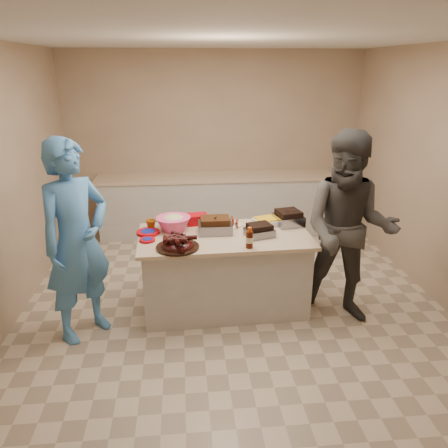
{
  "coord_description": "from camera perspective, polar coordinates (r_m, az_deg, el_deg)",
  "views": [
    {
      "loc": [
        -0.5,
        -4.22,
        2.46
      ],
      "look_at": [
        -0.1,
        -0.03,
        0.93
      ],
      "focal_mm": 35.0,
      "sensor_mm": 36.0,
      "label": 1
    }
  ],
  "objects": [
    {
      "name": "guest_blue",
      "position": [
        4.62,
        -17.35,
        -13.24
      ],
      "size": [
        1.86,
        1.81,
        0.46
      ],
      "primitive_type": "imported",
      "rotation": [
        0.0,
        0.0,
        0.81
      ],
      "color": "#4787C8",
      "rests_on": "ground"
    },
    {
      "name": "guest_gray",
      "position": [
        4.82,
        14.84,
        -11.5
      ],
      "size": [
        1.62,
        2.13,
        0.73
      ],
      "primitive_type": "imported",
      "rotation": [
        0.0,
        0.0,
        -0.41
      ],
      "color": "#44423D",
      "rests_on": "ground"
    },
    {
      "name": "plate_stack_large",
      "position": [
        4.57,
        -9.88,
        -1.26
      ],
      "size": [
        0.25,
        0.25,
        0.03
      ],
      "primitive_type": "cylinder",
      "rotation": [
        0.0,
        0.0,
        0.03
      ],
      "color": "#A8060E",
      "rests_on": "island"
    },
    {
      "name": "mustard_bottle",
      "position": [
        4.52,
        -2.47,
        -1.21
      ],
      "size": [
        0.04,
        0.04,
        0.11
      ],
      "primitive_type": "cylinder",
      "rotation": [
        0.0,
        0.0,
        0.03
      ],
      "color": "#EBCA00",
      "rests_on": "island"
    },
    {
      "name": "brisket_tray",
      "position": [
        4.46,
        4.64,
        -1.57
      ],
      "size": [
        0.32,
        0.29,
        0.08
      ],
      "primitive_type": "cube",
      "rotation": [
        0.0,
        0.0,
        0.28
      ],
      "color": "black",
      "rests_on": "island"
    },
    {
      "name": "pulled_pork_tray",
      "position": [
        4.54,
        -1.17,
        -1.1
      ],
      "size": [
        0.35,
        0.27,
        0.11
      ],
      "primitive_type": "cube",
      "rotation": [
        0.0,
        0.0,
        -0.01
      ],
      "color": "#47230F",
      "rests_on": "island"
    },
    {
      "name": "sauce_bowl",
      "position": [
        4.71,
        -0.57,
        -0.3
      ],
      "size": [
        0.13,
        0.05,
        0.13
      ],
      "primitive_type": "imported",
      "rotation": [
        0.0,
        0.0,
        0.03
      ],
      "color": "silver",
      "rests_on": "island"
    },
    {
      "name": "plastic_cup",
      "position": [
        4.7,
        -9.5,
        -0.63
      ],
      "size": [
        0.11,
        0.1,
        0.11
      ],
      "primitive_type": "imported",
      "rotation": [
        0.0,
        0.0,
        0.03
      ],
      "color": "#A2570C",
      "rests_on": "island"
    },
    {
      "name": "rib_platter",
      "position": [
        4.18,
        -6.07,
        -3.15
      ],
      "size": [
        0.47,
        0.47,
        0.16
      ],
      "primitive_type": null,
      "rotation": [
        0.0,
        0.0,
        -0.16
      ],
      "color": "#390B09",
      "rests_on": "island"
    },
    {
      "name": "roasting_pan",
      "position": [
        4.81,
        8.37,
        -0.09
      ],
      "size": [
        0.33,
        0.33,
        0.11
      ],
      "primitive_type": "cube",
      "rotation": [
        0.0,
        0.0,
        0.21
      ],
      "color": "gray",
      "rests_on": "island"
    },
    {
      "name": "bbq_bottle_a",
      "position": [
        4.17,
        3.32,
        -3.1
      ],
      "size": [
        0.07,
        0.07,
        0.21
      ],
      "primitive_type": "cylinder",
      "rotation": [
        0.0,
        0.0,
        0.03
      ],
      "color": "#380F06",
      "rests_on": "island"
    },
    {
      "name": "mac_cheese_dish",
      "position": [
        4.79,
        5.87,
        -0.05
      ],
      "size": [
        0.36,
        0.31,
        0.08
      ],
      "primitive_type": "cube",
      "rotation": [
        0.0,
        0.0,
        0.29
      ],
      "color": "yellow",
      "rests_on": "island"
    },
    {
      "name": "back_counter",
      "position": [
        6.75,
        -1.0,
        2.62
      ],
      "size": [
        3.6,
        0.64,
        0.9
      ],
      "primitive_type": null,
      "color": "beige",
      "rests_on": "ground"
    },
    {
      "name": "plate_stack_small",
      "position": [
        4.38,
        -9.97,
        -2.2
      ],
      "size": [
        0.16,
        0.16,
        0.02
      ],
      "primitive_type": "cylinder",
      "rotation": [
        0.0,
        0.0,
        0.03
      ],
      "color": "#A8060E",
      "rests_on": "island"
    },
    {
      "name": "basket_stack",
      "position": [
        4.79,
        -3.51,
        0.01
      ],
      "size": [
        0.23,
        0.18,
        0.11
      ],
      "primitive_type": "cube",
      "rotation": [
        0.0,
        0.0,
        0.09
      ],
      "color": "#A8060E",
      "rests_on": "island"
    },
    {
      "name": "room",
      "position": [
        4.91,
        1.12,
        -10.1
      ],
      "size": [
        4.5,
        5.0,
        2.7
      ],
      "primitive_type": null,
      "color": "tan",
      "rests_on": "ground"
    },
    {
      "name": "sausage_plate",
      "position": [
        4.73,
        0.48,
        -0.21
      ],
      "size": [
        0.34,
        0.34,
        0.05
      ],
      "primitive_type": "cylinder",
      "rotation": [
        0.0,
        0.0,
        -0.16
      ],
      "color": "silver",
      "rests_on": "island"
    },
    {
      "name": "island",
      "position": [
        4.84,
        0.06,
        -10.6
      ],
      "size": [
        1.78,
        0.98,
        0.83
      ],
      "primitive_type": null,
      "rotation": [
        0.0,
        0.0,
        0.03
      ],
      "color": "beige",
      "rests_on": "ground"
    },
    {
      "name": "coleslaw_bowl",
      "position": [
        4.63,
        -6.58,
        -0.82
      ],
      "size": [
        0.37,
        0.37,
        0.25
      ],
      "primitive_type": null,
      "rotation": [
        0.0,
        0.0,
        0.03
      ],
      "color": "#F34B85",
      "rests_on": "island"
    },
    {
      "name": "bbq_bottle_b",
      "position": [
        4.17,
        3.3,
        -3.11
      ],
      "size": [
        0.06,
        0.06,
        0.18
      ],
      "primitive_type": "cylinder",
      "rotation": [
        0.0,
        0.0,
        0.03
      ],
      "color": "#380F06",
      "rests_on": "island"
    }
  ]
}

